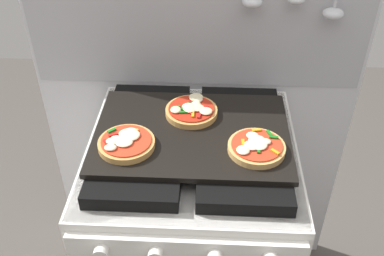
# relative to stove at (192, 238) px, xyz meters

# --- Properties ---
(kitchen_backsplash) EXTENTS (1.10, 0.09, 1.55)m
(kitchen_backsplash) POSITION_rel_stove_xyz_m (0.00, 0.34, 0.34)
(kitchen_backsplash) COLOR silver
(kitchen_backsplash) RESTS_ON ground_plane
(stove) EXTENTS (0.60, 0.64, 0.90)m
(stove) POSITION_rel_stove_xyz_m (0.00, 0.00, 0.00)
(stove) COLOR white
(stove) RESTS_ON ground_plane
(baking_tray) EXTENTS (0.54, 0.38, 0.02)m
(baking_tray) POSITION_rel_stove_xyz_m (0.00, 0.00, 0.46)
(baking_tray) COLOR black
(baking_tray) RESTS_ON stove
(pizza_left) EXTENTS (0.15, 0.15, 0.03)m
(pizza_left) POSITION_rel_stove_xyz_m (-0.17, -0.07, 0.48)
(pizza_left) COLOR tan
(pizza_left) RESTS_ON baking_tray
(pizza_right) EXTENTS (0.15, 0.15, 0.03)m
(pizza_right) POSITION_rel_stove_xyz_m (0.17, -0.07, 0.48)
(pizza_right) COLOR tan
(pizza_right) RESTS_ON baking_tray
(pizza_center) EXTENTS (0.15, 0.15, 0.03)m
(pizza_center) POSITION_rel_stove_xyz_m (-0.00, 0.08, 0.48)
(pizza_center) COLOR tan
(pizza_center) RESTS_ON baking_tray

